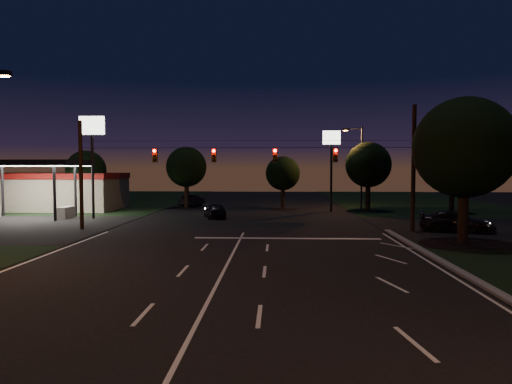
# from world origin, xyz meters

# --- Properties ---
(ground) EXTENTS (140.00, 140.00, 0.00)m
(ground) POSITION_xyz_m (0.00, 0.00, 0.00)
(ground) COLOR black
(ground) RESTS_ON ground
(center_line) EXTENTS (0.14, 40.00, 0.01)m
(center_line) POSITION_xyz_m (0.00, -6.00, 0.01)
(center_line) COLOR silver
(center_line) RESTS_ON ground
(stop_bar) EXTENTS (12.00, 0.50, 0.01)m
(stop_bar) POSITION_xyz_m (3.00, 11.50, 0.01)
(stop_bar) COLOR silver
(stop_bar) RESTS_ON ground
(utility_pole_right) EXTENTS (0.30, 0.30, 9.00)m
(utility_pole_right) POSITION_xyz_m (12.00, 15.00, 0.00)
(utility_pole_right) COLOR black
(utility_pole_right) RESTS_ON ground
(utility_pole_left) EXTENTS (0.28, 0.28, 8.00)m
(utility_pole_left) POSITION_xyz_m (-12.00, 15.00, 0.00)
(utility_pole_left) COLOR black
(utility_pole_left) RESTS_ON ground
(signal_span) EXTENTS (24.00, 0.40, 1.56)m
(signal_span) POSITION_xyz_m (-0.00, 14.96, 5.50)
(signal_span) COLOR black
(signal_span) RESTS_ON ground
(gas_station) EXTENTS (14.20, 16.10, 5.25)m
(gas_station) POSITION_xyz_m (-21.86, 30.39, 2.38)
(gas_station) COLOR gray
(gas_station) RESTS_ON ground
(pole_sign_left_near) EXTENTS (2.20, 0.30, 9.10)m
(pole_sign_left_near) POSITION_xyz_m (-14.00, 22.00, 6.98)
(pole_sign_left_near) COLOR black
(pole_sign_left_near) RESTS_ON ground
(pole_sign_right) EXTENTS (1.80, 0.30, 8.40)m
(pole_sign_right) POSITION_xyz_m (8.00, 30.00, 6.24)
(pole_sign_right) COLOR black
(pole_sign_right) RESTS_ON ground
(street_light_right_far) EXTENTS (2.20, 0.35, 9.00)m
(street_light_right_far) POSITION_xyz_m (11.24, 32.00, 5.24)
(street_light_right_far) COLOR black
(street_light_right_far) RESTS_ON ground
(tree_right_near) EXTENTS (6.00, 6.00, 8.76)m
(tree_right_near) POSITION_xyz_m (13.53, 10.17, 5.68)
(tree_right_near) COLOR black
(tree_right_near) RESTS_ON ground
(tree_far_a) EXTENTS (4.20, 4.20, 6.42)m
(tree_far_a) POSITION_xyz_m (-17.98, 30.12, 4.26)
(tree_far_a) COLOR black
(tree_far_a) RESTS_ON ground
(tree_far_b) EXTENTS (4.60, 4.60, 6.98)m
(tree_far_b) POSITION_xyz_m (-7.98, 34.13, 4.61)
(tree_far_b) COLOR black
(tree_far_b) RESTS_ON ground
(tree_far_c) EXTENTS (3.80, 3.80, 5.86)m
(tree_far_c) POSITION_xyz_m (3.02, 33.10, 3.90)
(tree_far_c) COLOR black
(tree_far_c) RESTS_ON ground
(tree_far_d) EXTENTS (4.80, 4.80, 7.30)m
(tree_far_d) POSITION_xyz_m (12.02, 31.13, 4.83)
(tree_far_d) COLOR black
(tree_far_d) RESTS_ON ground
(tree_far_e) EXTENTS (4.00, 4.00, 6.18)m
(tree_far_e) POSITION_xyz_m (20.02, 29.11, 4.11)
(tree_far_e) COLOR black
(tree_far_e) RESTS_ON ground
(car_oncoming_a) EXTENTS (2.72, 4.36, 1.38)m
(car_oncoming_a) POSITION_xyz_m (-3.29, 23.34, 0.69)
(car_oncoming_a) COLOR black
(car_oncoming_a) RESTS_ON ground
(car_oncoming_b) EXTENTS (2.53, 4.43, 1.38)m
(car_oncoming_b) POSITION_xyz_m (-7.73, 35.97, 0.69)
(car_oncoming_b) COLOR black
(car_oncoming_b) RESTS_ON ground
(car_cross) EXTENTS (5.42, 3.33, 1.47)m
(car_cross) POSITION_xyz_m (15.05, 14.90, 0.73)
(car_cross) COLOR black
(car_cross) RESTS_ON ground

